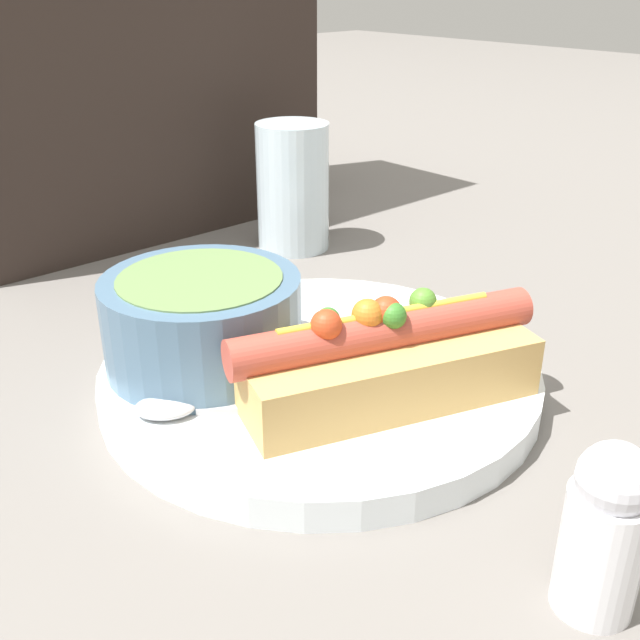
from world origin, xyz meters
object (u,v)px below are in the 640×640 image
hot_dog (389,356)px  salt_shaker (605,530)px  spoon (219,407)px  drinking_glass (293,187)px  soup_bowl (203,318)px

hot_dog → salt_shaker: (-0.04, -0.15, -0.00)m
spoon → drinking_glass: (0.24, 0.22, 0.04)m
spoon → salt_shaker: (0.05, -0.20, 0.02)m
spoon → drinking_glass: drinking_glass is taller
hot_dog → soup_bowl: bearing=139.9°
spoon → drinking_glass: size_ratio=1.25×
soup_bowl → spoon: soup_bowl is taller
soup_bowl → salt_shaker: 0.25m
hot_dog → soup_bowl: size_ratio=1.50×
soup_bowl → drinking_glass: 0.27m
soup_bowl → spoon: bearing=-117.0°
soup_bowl → drinking_glass: bearing=38.1°
drinking_glass → salt_shaker: drinking_glass is taller
drinking_glass → spoon: bearing=-137.5°
drinking_glass → salt_shaker: bearing=-114.4°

